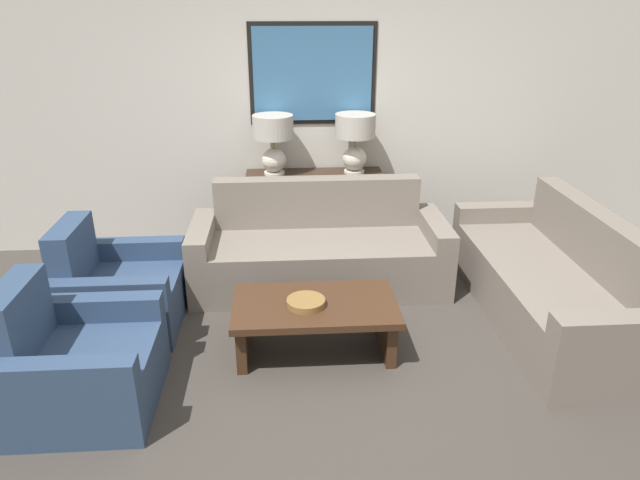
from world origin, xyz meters
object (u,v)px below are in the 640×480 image
at_px(couch_by_back_wall, 319,252).
at_px(table_lamp_right, 355,136).
at_px(decorative_bowl, 306,302).
at_px(couch_by_side, 551,283).
at_px(armchair_near_back_wall, 118,292).
at_px(table_lamp_left, 273,137).
at_px(armchair_near_camera, 78,366).
at_px(console_table, 315,214).
at_px(coffee_table, 315,316).

bearing_deg(couch_by_back_wall, table_lamp_right, 60.74).
height_order(couch_by_back_wall, decorative_bowl, couch_by_back_wall).
xyz_separation_m(couch_by_side, armchair_near_back_wall, (-3.35, 0.12, -0.02)).
bearing_deg(table_lamp_left, couch_by_back_wall, -60.74).
bearing_deg(table_lamp_right, decorative_bowl, -106.94).
relative_size(table_lamp_right, armchair_near_camera, 0.64).
height_order(table_lamp_right, decorative_bowl, table_lamp_right).
bearing_deg(couch_by_back_wall, table_lamp_left, 119.26).
relative_size(couch_by_side, armchair_near_back_wall, 2.51).
distance_m(couch_by_back_wall, couch_by_side, 1.91).
height_order(couch_by_side, armchair_near_back_wall, couch_by_side).
height_order(table_lamp_right, armchair_near_back_wall, table_lamp_right).
bearing_deg(console_table, armchair_near_back_wall, -141.23).
distance_m(console_table, table_lamp_left, 0.85).
distance_m(table_lamp_right, couch_by_side, 2.15).
relative_size(console_table, table_lamp_right, 2.33).
bearing_deg(console_table, couch_by_side, -38.30).
xyz_separation_m(couch_by_back_wall, decorative_bowl, (-0.16, -1.11, 0.12)).
bearing_deg(couch_by_side, table_lamp_left, 146.98).
bearing_deg(armchair_near_back_wall, coffee_table, -17.83).
distance_m(table_lamp_left, couch_by_side, 2.70).
bearing_deg(decorative_bowl, armchair_near_back_wall, 160.16).
height_order(console_table, decorative_bowl, console_table).
height_order(console_table, armchair_near_camera, armchair_near_camera).
distance_m(couch_by_back_wall, decorative_bowl, 1.12).
distance_m(table_lamp_left, armchair_near_camera, 2.68).
xyz_separation_m(coffee_table, armchair_near_back_wall, (-1.48, 0.48, -0.01)).
height_order(table_lamp_left, decorative_bowl, table_lamp_left).
xyz_separation_m(couch_by_side, decorative_bowl, (-1.93, -0.39, 0.12)).
distance_m(console_table, armchair_near_camera, 2.74).
height_order(table_lamp_left, table_lamp_right, same).
bearing_deg(table_lamp_left, console_table, -0.00).
height_order(table_lamp_right, couch_by_back_wall, table_lamp_right).
bearing_deg(console_table, couch_by_back_wall, -90.00).
xyz_separation_m(console_table, coffee_table, (-0.10, -1.75, -0.12)).
bearing_deg(decorative_bowl, table_lamp_right, 73.06).
xyz_separation_m(table_lamp_right, armchair_near_back_wall, (-1.96, -1.27, -0.89)).
bearing_deg(couch_by_back_wall, decorative_bowl, -98.41).
xyz_separation_m(table_lamp_right, decorative_bowl, (-0.54, -1.78, -0.75)).
bearing_deg(armchair_near_back_wall, table_lamp_right, 32.94).
xyz_separation_m(table_lamp_left, coffee_table, (0.28, -1.75, -0.88)).
bearing_deg(decorative_bowl, console_table, 84.76).
relative_size(console_table, table_lamp_left, 2.33).
distance_m(console_table, couch_by_side, 2.25).
distance_m(table_lamp_left, couch_by_back_wall, 1.17).
xyz_separation_m(couch_by_back_wall, coffee_table, (-0.10, -1.07, -0.01)).
bearing_deg(decorative_bowl, coffee_table, 28.85).
bearing_deg(table_lamp_right, coffee_table, -105.34).
bearing_deg(coffee_table, table_lamp_left, 99.09).
height_order(console_table, table_lamp_right, table_lamp_right).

